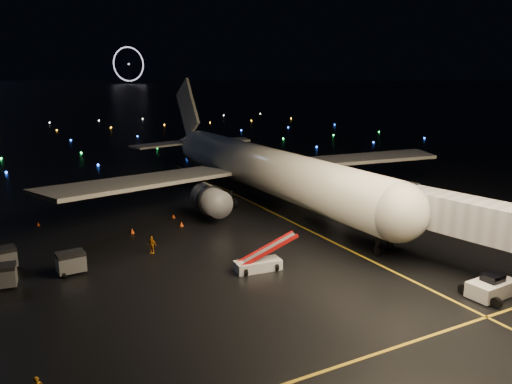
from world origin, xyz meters
TOP-DOWN VIEW (x-y plane):
  - ground at (0.00, 300.00)m, footprint 2000.00×2000.00m
  - lane_centre at (12.00, 15.00)m, footprint 0.25×80.00m
  - airliner at (12.71, 26.67)m, footprint 56.37×53.71m
  - pushback_tug at (15.12, -7.91)m, footprint 3.91×2.22m
  - belt_loader at (1.94, 4.91)m, footprint 5.98×2.13m
  - crew_c at (-4.92, 13.15)m, footprint 0.91×1.04m
  - safety_cone_0 at (0.39, 19.97)m, footprint 0.53×0.53m
  - safety_cone_1 at (0.71, 23.51)m, footprint 0.42×0.42m
  - safety_cone_2 at (-5.03, 20.03)m, footprint 0.59×0.59m
  - safety_cone_3 at (-13.58, 27.45)m, footprint 0.53×0.53m
  - ferris_wheel at (170.00, 720.00)m, footprint 49.33×16.80m
  - taxiway_lights at (0.00, 106.00)m, footprint 164.00×92.00m
  - baggage_cart_0 at (-12.30, 11.66)m, footprint 2.36×1.76m
  - baggage_cart_1 at (-17.60, 11.16)m, footprint 2.41×1.83m
  - baggage_cart_2 at (-17.40, 15.49)m, footprint 2.43×1.86m

SIDE VIEW (x-z plane):
  - ground at x=0.00m, z-range 0.00..0.00m
  - lane_centre at x=12.00m, z-range 0.00..0.02m
  - taxiway_lights at x=0.00m, z-range 0.00..0.36m
  - safety_cone_1 at x=0.71m, z-range 0.00..0.45m
  - safety_cone_3 at x=-13.58m, z-range 0.00..0.45m
  - safety_cone_0 at x=0.39m, z-range 0.00..0.55m
  - safety_cone_2 at x=-5.03m, z-range 0.00..0.56m
  - crew_c at x=-4.92m, z-range 0.00..1.69m
  - pushback_tug at x=15.12m, z-range 0.00..1.81m
  - baggage_cart_0 at x=-12.30m, z-range 0.00..1.89m
  - baggage_cart_1 at x=-17.60m, z-range 0.00..1.90m
  - baggage_cart_2 at x=-17.40m, z-range 0.00..1.90m
  - belt_loader at x=1.94m, z-range 0.00..2.84m
  - airliner at x=12.71m, z-range 0.00..15.55m
  - ferris_wheel at x=170.00m, z-range 0.00..52.00m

